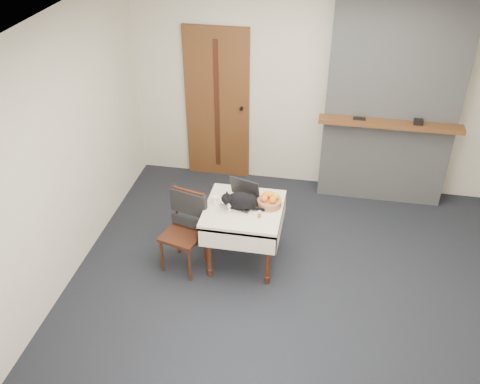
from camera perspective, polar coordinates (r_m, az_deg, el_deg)
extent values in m
plane|color=black|center=(5.60, 5.49, -9.52)|extent=(4.50, 4.50, 0.00)
cube|color=beige|center=(6.60, 7.95, 10.84)|extent=(4.50, 0.02, 2.60)
cube|color=beige|center=(5.41, -18.19, 4.11)|extent=(0.02, 4.00, 2.60)
cube|color=white|center=(4.28, 7.40, 16.90)|extent=(4.50, 4.00, 0.02)
cube|color=brown|center=(6.84, -2.44, 9.25)|extent=(0.82, 0.05, 2.00)
cube|color=#3B1710|center=(6.82, -2.49, 9.14)|extent=(0.06, 0.01, 1.70)
cylinder|color=black|center=(6.74, 0.16, 8.89)|extent=(0.04, 0.06, 0.04)
cube|color=gray|center=(6.49, 15.90, 9.48)|extent=(1.50, 0.30, 2.60)
cube|color=brown|center=(6.35, 15.73, 6.98)|extent=(1.62, 0.18, 0.05)
cube|color=black|center=(6.31, 12.61, 7.66)|extent=(0.14, 0.04, 0.03)
cube|color=black|center=(6.37, 18.49, 7.10)|extent=(0.10, 0.07, 0.06)
cylinder|color=#3B1710|center=(5.44, -3.32, -6.37)|extent=(0.06, 0.06, 0.64)
sphere|color=#3B1710|center=(5.60, -3.24, -8.26)|extent=(0.07, 0.07, 0.07)
cylinder|color=#3B1710|center=(5.36, 2.98, -7.13)|extent=(0.06, 0.06, 0.64)
sphere|color=#3B1710|center=(5.52, 2.91, -9.03)|extent=(0.07, 0.07, 0.07)
cylinder|color=#3B1710|center=(5.90, -1.97, -2.71)|extent=(0.06, 0.06, 0.64)
sphere|color=#3B1710|center=(6.05, -1.92, -4.55)|extent=(0.07, 0.07, 0.07)
cylinder|color=#3B1710|center=(5.82, 3.82, -3.35)|extent=(0.06, 0.06, 0.64)
sphere|color=#3B1710|center=(5.97, 3.74, -5.20)|extent=(0.07, 0.07, 0.07)
cube|color=beige|center=(5.41, 0.39, -1.91)|extent=(0.78, 0.78, 0.06)
cube|color=beige|center=(5.17, -0.38, -5.32)|extent=(0.78, 0.01, 0.22)
cube|color=beige|center=(5.79, 1.07, -0.63)|extent=(0.78, 0.01, 0.22)
cube|color=beige|center=(5.54, -3.53, -2.41)|extent=(0.01, 0.78, 0.22)
cube|color=beige|center=(5.43, 4.39, -3.28)|extent=(0.01, 0.78, 0.22)
cube|color=#B7B7BC|center=(5.42, -0.18, -1.33)|extent=(0.38, 0.32, 0.02)
cube|color=black|center=(5.41, -0.18, -1.22)|extent=(0.31, 0.23, 0.00)
cube|color=black|center=(5.45, 0.51, 0.44)|extent=(0.33, 0.16, 0.23)
cube|color=#9FC5E8|center=(5.45, 0.50, 0.44)|extent=(0.30, 0.14, 0.20)
ellipsoid|color=black|center=(5.32, 0.12, -0.96)|extent=(0.33, 0.26, 0.19)
ellipsoid|color=black|center=(5.35, 1.06, -1.03)|extent=(0.20, 0.21, 0.15)
sphere|color=black|center=(5.28, -1.45, -0.71)|extent=(0.14, 0.14, 0.11)
ellipsoid|color=white|center=(5.29, -1.83, -0.98)|extent=(0.06, 0.07, 0.05)
ellipsoid|color=white|center=(5.33, -1.15, -1.39)|extent=(0.06, 0.07, 0.07)
cone|color=black|center=(5.23, -1.31, -0.40)|extent=(0.05, 0.05, 0.04)
cone|color=black|center=(5.28, -1.41, -0.03)|extent=(0.05, 0.05, 0.04)
cylinder|color=black|center=(5.34, 1.83, -1.81)|extent=(0.16, 0.03, 0.03)
sphere|color=white|center=(5.32, -1.14, -1.97)|extent=(0.04, 0.04, 0.04)
sphere|color=white|center=(5.38, -1.25, -1.53)|extent=(0.04, 0.04, 0.04)
cylinder|color=white|center=(5.45, -2.70, -0.82)|extent=(0.07, 0.07, 0.08)
cylinder|color=#AB4515|center=(5.24, 2.09, -2.46)|extent=(0.03, 0.03, 0.06)
cylinder|color=silver|center=(5.22, 2.10, -2.14)|extent=(0.03, 0.03, 0.01)
cylinder|color=#98663D|center=(5.41, 3.16, -1.15)|extent=(0.24, 0.24, 0.07)
sphere|color=#FF5A15|center=(5.35, 2.62, -0.67)|extent=(0.07, 0.07, 0.07)
sphere|color=#FF5A15|center=(5.33, 3.53, -0.83)|extent=(0.07, 0.07, 0.07)
sphere|color=#FF5A15|center=(5.41, 3.25, -0.27)|extent=(0.07, 0.07, 0.07)
sphere|color=gold|center=(5.39, 3.84, -0.44)|extent=(0.07, 0.07, 0.07)
sphere|color=#FF5A15|center=(5.41, 2.83, -0.28)|extent=(0.07, 0.07, 0.07)
cube|color=black|center=(5.42, 1.93, -1.46)|extent=(0.12, 0.05, 0.01)
cube|color=#3B1710|center=(5.53, -6.13, -4.58)|extent=(0.47, 0.47, 0.04)
cylinder|color=#3B1710|center=(5.62, -8.33, -6.70)|extent=(0.03, 0.03, 0.41)
cylinder|color=#3B1710|center=(5.48, -5.40, -7.71)|extent=(0.03, 0.03, 0.41)
cylinder|color=#3B1710|center=(5.84, -6.56, -4.84)|extent=(0.03, 0.03, 0.41)
cylinder|color=#3B1710|center=(5.70, -3.71, -5.76)|extent=(0.03, 0.03, 0.41)
cylinder|color=#3B1710|center=(5.58, -6.85, -1.31)|extent=(0.03, 0.03, 0.46)
cylinder|color=#3B1710|center=(5.43, -3.88, -2.18)|extent=(0.03, 0.03, 0.46)
cube|color=#3B1710|center=(5.45, -5.43, -0.95)|extent=(0.33, 0.11, 0.26)
cube|color=black|center=(5.45, -5.47, -1.16)|extent=(0.40, 0.16, 0.26)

